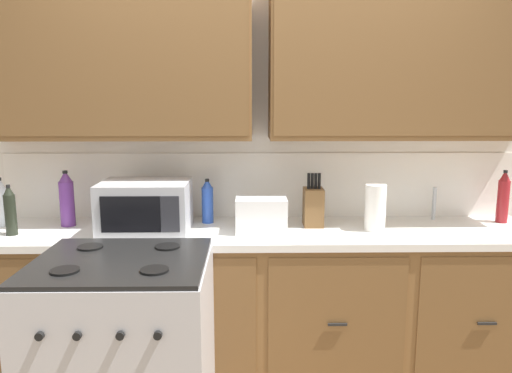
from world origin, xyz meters
The scene contains 13 objects.
wall_unit centered at (0.00, 0.50, 1.64)m, with size 4.33×0.40×2.41m.
counter_run centered at (0.00, 0.30, 0.46)m, with size 3.16×0.64×0.90m.
stove_range centered at (-0.63, -0.33, 0.47)m, with size 0.76×0.68×0.95m.
microwave centered at (-0.64, 0.26, 1.04)m, with size 0.48×0.37×0.28m.
toaster centered at (0.00, 0.24, 1.00)m, with size 0.28×0.18×0.19m.
knife_block centered at (0.30, 0.37, 1.02)m, with size 0.11×0.14×0.31m.
sink_faucet centered at (1.06, 0.51, 1.00)m, with size 0.02×0.02×0.20m, color #B2B5BA.
paper_towel_roll centered at (0.64, 0.26, 1.03)m, with size 0.12×0.12×0.26m, color white.
bottle_clear centered at (-1.49, 0.39, 1.04)m, with size 0.06×0.06×0.28m.
bottle_blue centered at (-0.31, 0.45, 1.03)m, with size 0.07×0.07×0.26m.
bottle_dark centered at (-1.35, 0.20, 1.04)m, with size 0.06×0.06×0.28m.
bottle_violet centered at (-1.12, 0.39, 1.06)m, with size 0.08×0.08×0.32m.
bottle_red centered at (1.44, 0.44, 1.06)m, with size 0.07×0.07×0.31m.
Camera 1 is at (-0.07, -2.37, 1.62)m, focal length 34.20 mm.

